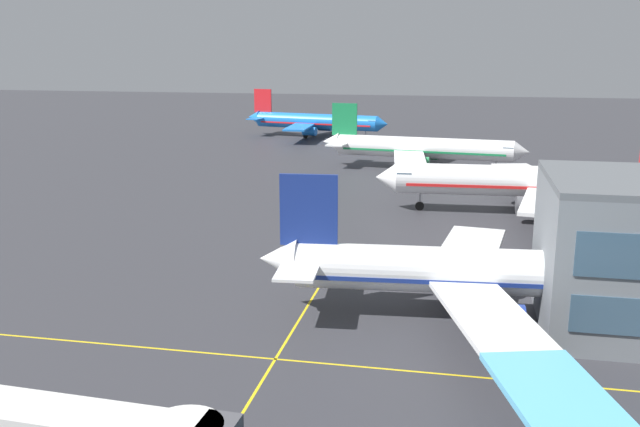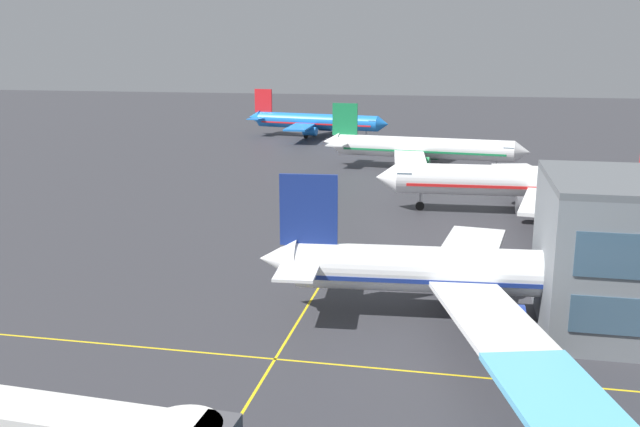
# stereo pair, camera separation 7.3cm
# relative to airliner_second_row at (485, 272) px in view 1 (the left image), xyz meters

# --- Properties ---
(airliner_second_row) EXTENTS (36.40, 31.31, 11.31)m
(airliner_second_row) POSITION_rel_airliner_second_row_xyz_m (0.00, 0.00, 0.00)
(airliner_second_row) COLOR white
(airliner_second_row) RESTS_ON ground
(airliner_third_row) EXTENTS (39.58, 34.13, 12.31)m
(airliner_third_row) POSITION_rel_airliner_second_row_xyz_m (6.88, 37.55, 0.34)
(airliner_third_row) COLOR white
(airliner_third_row) RESTS_ON ground
(airliner_far_left_stand) EXTENTS (36.07, 30.93, 11.21)m
(airliner_far_left_stand) POSITION_rel_airliner_second_row_xyz_m (-9.08, 68.03, -0.04)
(airliner_far_left_stand) COLOR white
(airliner_far_left_stand) RESTS_ON ground
(airliner_far_right_stand) EXTENTS (35.33, 30.07, 11.02)m
(airliner_far_right_stand) POSITION_rel_airliner_second_row_xyz_m (-36.22, 107.83, -0.10)
(airliner_far_right_stand) COLOR blue
(airliner_far_right_stand) RESTS_ON ground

